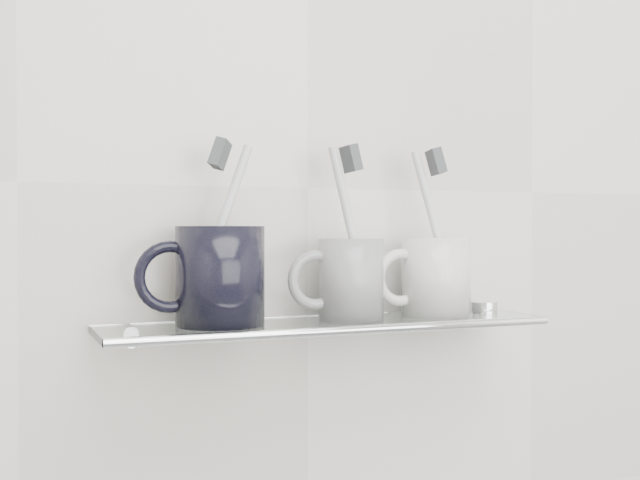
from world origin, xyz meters
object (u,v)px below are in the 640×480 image
shelf_glass (328,324)px  mug_left (220,276)px  mug_right (436,277)px  mug_center (351,279)px

shelf_glass → mug_left: 0.13m
mug_left → mug_right: 0.26m
mug_center → mug_right: 0.11m
mug_center → shelf_glass: bearing=179.4°
mug_left → mug_right: bearing=8.1°
shelf_glass → mug_left: bearing=177.6°
shelf_glass → mug_right: (0.14, 0.00, 0.05)m
mug_left → mug_center: (0.15, 0.00, -0.01)m
shelf_glass → mug_center: 0.06m
mug_left → mug_center: size_ratio=1.16×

